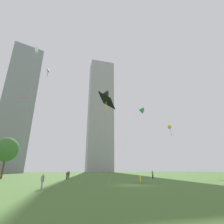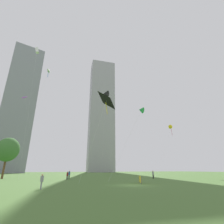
# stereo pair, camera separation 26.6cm
# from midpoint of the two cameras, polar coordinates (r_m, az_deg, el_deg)

# --- Properties ---
(ground) EXTENTS (280.00, 280.00, 0.00)m
(ground) POSITION_cam_midpoint_polar(r_m,az_deg,el_deg) (24.98, 7.09, -24.05)
(ground) COLOR #476B30
(person_standing_0) EXTENTS (0.40, 0.40, 1.78)m
(person_standing_0) POSITION_cam_midpoint_polar(r_m,az_deg,el_deg) (43.72, 13.82, -20.29)
(person_standing_0) COLOR #2D2D33
(person_standing_0) RESTS_ON ground
(person_standing_1) EXTENTS (0.35, 0.35, 1.59)m
(person_standing_1) POSITION_cam_midpoint_polar(r_m,az_deg,el_deg) (21.16, -23.51, -21.06)
(person_standing_1) COLOR gray
(person_standing_1) RESTS_ON ground
(person_standing_2) EXTENTS (0.41, 0.41, 1.84)m
(person_standing_2) POSITION_cam_midpoint_polar(r_m,az_deg,el_deg) (42.58, -15.04, -20.18)
(person_standing_2) COLOR #3F593F
(person_standing_2) RESTS_ON ground
(person_standing_3) EXTENTS (0.36, 0.36, 1.64)m
(person_standing_3) POSITION_cam_midpoint_polar(r_m,az_deg,el_deg) (39.07, -15.66, -20.42)
(person_standing_3) COLOR #2D2D33
(person_standing_3) RESTS_ON ground
(kite_flying_0) EXTENTS (8.80, 5.25, 24.11)m
(kite_flying_0) POSITION_cam_midpoint_polar(r_m,az_deg,el_deg) (58.23, -28.56, 4.49)
(kite_flying_0) COLOR silver
(kite_flying_0) RESTS_ON ground
(kite_flying_1) EXTENTS (4.72, 4.45, 14.42)m
(kite_flying_1) POSITION_cam_midpoint_polar(r_m,az_deg,el_deg) (28.33, -2.06, 3.94)
(kite_flying_1) COLOR silver
(kite_flying_1) RESTS_ON ground
(kite_flying_2) EXTENTS (5.27, 4.98, 31.67)m
(kite_flying_2) POSITION_cam_midpoint_polar(r_m,az_deg,el_deg) (54.85, -21.60, 13.27)
(kite_flying_2) COLOR silver
(kite_flying_2) RESTS_ON ground
(kite_flying_3) EXTENTS (3.11, 5.13, 27.79)m
(kite_flying_3) POSITION_cam_midpoint_polar(r_m,az_deg,el_deg) (56.06, -2.56, 6.37)
(kite_flying_3) COLOR silver
(kite_flying_3) RESTS_ON ground
(kite_flying_4) EXTENTS (2.15, 4.30, 35.71)m
(kite_flying_4) POSITION_cam_midpoint_polar(r_m,az_deg,el_deg) (54.88, -25.01, 18.98)
(kite_flying_4) COLOR silver
(kite_flying_4) RESTS_ON ground
(kite_flying_5) EXTENTS (9.72, 3.59, 15.37)m
(kite_flying_5) POSITION_cam_midpoint_polar(r_m,az_deg,el_deg) (36.88, 9.84, 0.64)
(kite_flying_5) COLOR silver
(kite_flying_5) RESTS_ON ground
(kite_flying_6) EXTENTS (9.40, 2.52, 16.84)m
(kite_flying_6) POSITION_cam_midpoint_polar(r_m,az_deg,el_deg) (60.22, 19.55, -4.92)
(kite_flying_6) COLOR silver
(kite_flying_6) RESTS_ON ground
(park_tree_0) EXTENTS (5.25, 5.25, 9.57)m
(park_tree_0) POSITION_cam_midpoint_polar(r_m,az_deg,el_deg) (48.33, -32.99, -10.94)
(park_tree_0) COLOR brown
(park_tree_0) RESTS_ON ground
(distant_highrise_0) EXTENTS (23.22, 17.07, 101.30)m
(distant_highrise_0) POSITION_cam_midpoint_polar(r_m,az_deg,el_deg) (148.49, -4.10, -0.30)
(distant_highrise_0) COLOR #939399
(distant_highrise_0) RESTS_ON ground
(distant_highrise_1) EXTENTS (22.86, 23.25, 87.24)m
(distant_highrise_1) POSITION_cam_midpoint_polar(r_m,az_deg,el_deg) (130.19, -30.21, 1.92)
(distant_highrise_1) COLOR gray
(distant_highrise_1) RESTS_ON ground
(event_banner) EXTENTS (1.45, 3.05, 1.16)m
(event_banner) POSITION_cam_midpoint_polar(r_m,az_deg,el_deg) (28.18, 9.55, -22.13)
(event_banner) COLOR #4C4C4C
(event_banner) RESTS_ON ground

